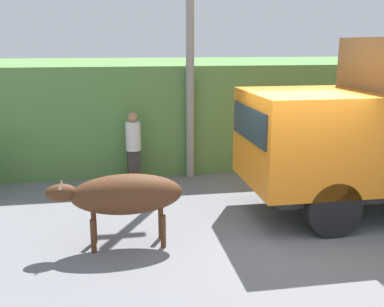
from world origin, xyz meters
TOP-DOWN VIEW (x-y plane):
  - ground_plane at (0.00, 0.00)m, footprint 60.00×60.00m
  - hillside_embankment at (0.00, 7.39)m, footprint 32.00×6.66m
  - brown_cow at (-2.86, 0.14)m, footprint 2.21×0.67m
  - pedestrian_on_hill at (-2.54, 3.69)m, footprint 0.40×0.40m
  - utility_pole at (-1.11, 3.91)m, footprint 0.90×0.20m

SIDE VIEW (x-z plane):
  - ground_plane at x=0.00m, z-range 0.00..0.00m
  - brown_cow at x=-2.86m, z-range 0.27..1.51m
  - pedestrian_on_hill at x=-2.54m, z-range 0.08..1.80m
  - hillside_embankment at x=0.00m, z-range 0.00..2.77m
  - utility_pole at x=-1.11m, z-range 0.13..6.78m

